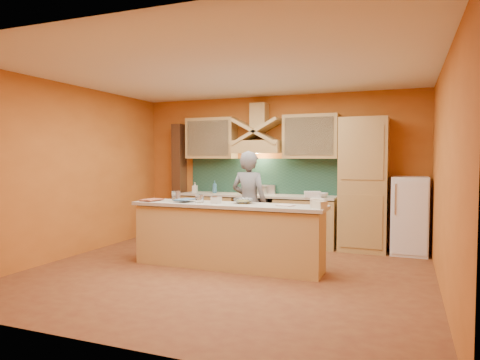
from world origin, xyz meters
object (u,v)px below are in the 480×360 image
at_px(stove, 257,219).
at_px(fridge, 409,216).
at_px(mixing_bowl, 243,201).
at_px(person, 249,203).
at_px(kitchen_scale, 216,200).

distance_m(stove, fridge, 2.71).
distance_m(fridge, mixing_bowl, 2.92).
xyz_separation_m(stove, mixing_bowl, (0.41, -1.79, 0.53)).
distance_m(person, mixing_bowl, 0.77).
height_order(stove, kitchen_scale, kitchen_scale).
xyz_separation_m(kitchen_scale, mixing_bowl, (0.37, 0.16, -0.01)).
distance_m(person, kitchen_scale, 0.92).
distance_m(fridge, kitchen_scale, 3.31).
relative_size(stove, kitchen_scale, 7.58).
bearing_deg(fridge, person, -156.88).
relative_size(kitchen_scale, mixing_bowl, 0.39).
height_order(fridge, kitchen_scale, fridge).
height_order(kitchen_scale, mixing_bowl, kitchen_scale).
bearing_deg(mixing_bowl, person, 103.67).
bearing_deg(person, kitchen_scale, 85.79).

